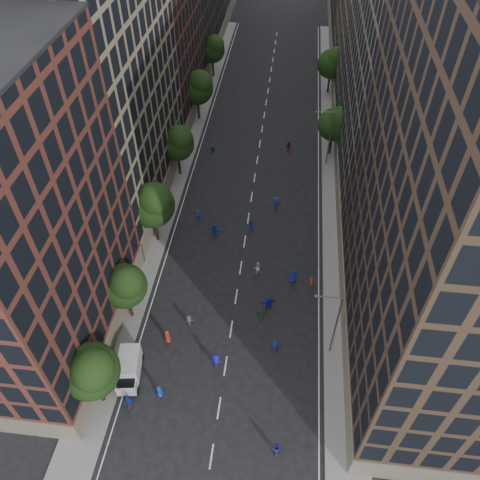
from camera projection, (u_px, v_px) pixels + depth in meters
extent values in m
plane|color=black|center=(254.00, 180.00, 69.48)|extent=(240.00, 240.00, 0.00)
cube|color=slate|center=(185.00, 145.00, 75.65)|extent=(4.00, 105.00, 0.15)
cube|color=slate|center=(334.00, 156.00, 73.68)|extent=(4.00, 105.00, 0.15)
cube|color=#582A21|center=(6.00, 233.00, 40.11)|extent=(14.00, 22.00, 30.00)
cube|color=#887559|center=(94.00, 80.00, 55.46)|extent=(14.00, 26.00, 34.00)
cube|color=#582A21|center=(147.00, 30.00, 73.66)|extent=(14.00, 20.00, 28.00)
cube|color=#423023|center=(464.00, 210.00, 37.66)|extent=(14.00, 30.00, 36.00)
cube|color=#5D574D|center=(410.00, 67.00, 58.99)|extent=(14.00, 28.00, 33.00)
cylinder|color=black|center=(100.00, 390.00, 43.84)|extent=(0.36, 0.36, 3.96)
sphere|color=black|center=(91.00, 371.00, 41.28)|extent=(5.20, 5.20, 5.20)
sphere|color=black|center=(93.00, 370.00, 39.94)|extent=(3.90, 3.90, 3.90)
cylinder|color=black|center=(130.00, 305.00, 50.92)|extent=(0.36, 0.36, 3.70)
sphere|color=black|center=(124.00, 286.00, 48.53)|extent=(4.80, 4.80, 4.80)
sphere|color=black|center=(127.00, 283.00, 47.29)|extent=(3.60, 3.60, 3.60)
cylinder|color=black|center=(156.00, 228.00, 59.11)|extent=(0.36, 0.36, 4.22)
sphere|color=black|center=(152.00, 205.00, 56.38)|extent=(5.60, 5.60, 5.60)
sphere|color=black|center=(155.00, 200.00, 54.94)|extent=(4.20, 4.20, 4.20)
cylinder|color=black|center=(179.00, 164.00, 69.02)|extent=(0.36, 0.36, 3.87)
sphere|color=black|center=(177.00, 144.00, 66.52)|extent=(5.00, 5.00, 5.00)
sphere|color=black|center=(180.00, 138.00, 65.23)|extent=(3.75, 3.75, 3.75)
cylinder|color=black|center=(198.00, 108.00, 80.13)|extent=(0.36, 0.36, 4.05)
sphere|color=black|center=(197.00, 88.00, 77.52)|extent=(5.40, 5.40, 5.40)
sphere|color=black|center=(200.00, 82.00, 76.13)|extent=(4.05, 4.05, 4.05)
cylinder|color=black|center=(213.00, 67.00, 91.41)|extent=(0.36, 0.36, 3.78)
sphere|color=black|center=(212.00, 50.00, 88.96)|extent=(4.80, 4.80, 4.80)
sphere|color=black|center=(215.00, 45.00, 87.72)|extent=(3.60, 3.60, 3.60)
cylinder|color=black|center=(331.00, 144.00, 72.82)|extent=(0.36, 0.36, 3.74)
sphere|color=black|center=(334.00, 125.00, 70.40)|extent=(5.00, 5.00, 5.00)
sphere|color=black|center=(340.00, 119.00, 69.11)|extent=(3.75, 3.75, 3.75)
cylinder|color=black|center=(329.00, 83.00, 86.71)|extent=(0.36, 0.36, 3.96)
sphere|color=black|center=(332.00, 64.00, 84.15)|extent=(5.20, 5.20, 5.20)
sphere|color=black|center=(336.00, 58.00, 82.81)|extent=(3.90, 3.90, 3.90)
cylinder|color=#595B60|center=(336.00, 326.00, 45.85)|extent=(0.18, 0.18, 9.00)
cylinder|color=#595B60|center=(330.00, 297.00, 42.75)|extent=(2.40, 0.12, 0.12)
cube|color=#595B60|center=(317.00, 296.00, 42.87)|extent=(0.50, 0.22, 0.15)
cylinder|color=#595B60|center=(330.00, 140.00, 68.90)|extent=(0.18, 0.18, 9.00)
cylinder|color=#595B60|center=(325.00, 112.00, 65.80)|extent=(2.40, 0.12, 0.12)
cube|color=#595B60|center=(318.00, 112.00, 65.93)|extent=(0.50, 0.22, 0.15)
cube|color=silver|center=(129.00, 364.00, 46.44)|extent=(2.46, 3.68, 2.10)
cube|color=silver|center=(127.00, 385.00, 45.23)|extent=(2.10, 1.78, 1.34)
cube|color=black|center=(126.00, 382.00, 44.79)|extent=(1.87, 1.47, 0.10)
cylinder|color=black|center=(118.00, 392.00, 45.47)|extent=(0.34, 0.75, 0.72)
cylinder|color=black|center=(138.00, 391.00, 45.50)|extent=(0.34, 0.75, 0.72)
cylinder|color=black|center=(124.00, 358.00, 48.09)|extent=(0.34, 0.75, 0.72)
cylinder|color=black|center=(142.00, 357.00, 48.12)|extent=(0.34, 0.75, 0.72)
imported|color=#1636B9|center=(160.00, 392.00, 44.95)|extent=(0.94, 0.74, 1.69)
imported|color=#171BBD|center=(275.00, 346.00, 48.50)|extent=(0.64, 0.45, 1.67)
imported|color=#1516AD|center=(276.00, 449.00, 41.19)|extent=(0.98, 0.88, 1.65)
imported|color=#1C16B2|center=(216.00, 361.00, 47.13)|extent=(1.30, 0.82, 1.92)
imported|color=#1431A2|center=(129.00, 401.00, 44.14)|extent=(1.17, 0.56, 1.94)
imported|color=#1816B7|center=(269.00, 303.00, 52.31)|extent=(1.72, 1.13, 1.78)
imported|color=#9D2D1A|center=(168.00, 337.00, 49.20)|extent=(1.06, 0.90, 1.84)
imported|color=#A6341B|center=(311.00, 282.00, 54.54)|extent=(0.67, 0.48, 1.69)
imported|color=silver|center=(257.00, 268.00, 56.04)|extent=(0.98, 0.84, 1.76)
imported|color=#45464A|center=(189.00, 321.00, 50.78)|extent=(1.13, 0.89, 1.53)
imported|color=#216E31|center=(260.00, 315.00, 51.28)|extent=(1.05, 0.72, 1.66)
imported|color=#1445A7|center=(215.00, 231.00, 60.43)|extent=(1.89, 1.15, 1.95)
imported|color=#13169F|center=(293.00, 276.00, 55.06)|extent=(0.92, 0.64, 1.81)
imported|color=#12419A|center=(198.00, 215.00, 62.71)|extent=(0.73, 0.55, 1.80)
imported|color=#1437AA|center=(251.00, 226.00, 61.32)|extent=(0.84, 0.71, 1.53)
imported|color=#132F9C|center=(276.00, 203.00, 64.42)|extent=(1.27, 1.02, 1.72)
imported|color=#151BB0|center=(213.00, 150.00, 73.49)|extent=(0.93, 0.50, 1.50)
imported|color=maroon|center=(288.00, 146.00, 74.22)|extent=(1.52, 0.92, 1.56)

